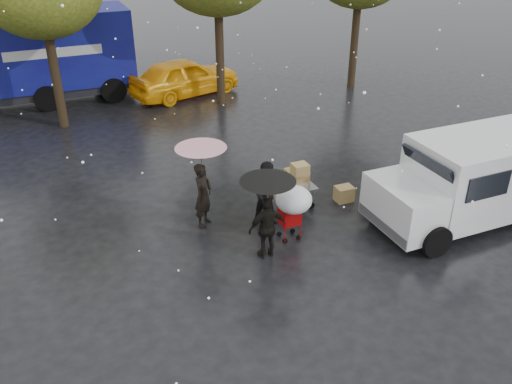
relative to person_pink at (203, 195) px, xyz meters
name	(u,v)px	position (x,y,z in m)	size (l,w,h in m)	color
ground	(268,250)	(0.99, -1.66, -0.83)	(90.00, 90.00, 0.00)	black
person_pink	(203,195)	(0.00, 0.00, 0.00)	(0.60, 0.40, 1.66)	black
person_middle	(268,194)	(1.46, -0.62, 0.02)	(0.82, 0.64, 1.69)	black
person_black	(267,228)	(0.87, -1.87, -0.07)	(0.89, 0.37, 1.51)	black
umbrella_pink	(201,154)	(0.00, 0.00, 1.11)	(1.23, 1.23, 2.09)	#4C4C4C
umbrella_black	(268,187)	(0.87, -1.87, 0.94)	(1.23, 1.23, 1.92)	#4C4C4C
vendor_cart	(289,182)	(2.32, -0.05, -0.10)	(1.52, 0.80, 1.27)	slate
shopping_cart	(293,202)	(1.66, -1.56, 0.24)	(0.84, 0.84, 1.46)	#9F0909
white_van	(474,178)	(6.20, -2.38, 0.33)	(4.91, 2.18, 2.20)	silver
blue_truck	(30,59)	(-3.20, 11.41, 0.93)	(8.30, 2.60, 3.50)	#0F0C64
box_ground_near	(344,194)	(3.83, -0.34, -0.62)	(0.46, 0.37, 0.42)	olive
box_ground_far	(369,205)	(4.17, -1.03, -0.67)	(0.39, 0.31, 0.31)	olive
yellow_taxi	(185,77)	(2.51, 9.97, -0.05)	(1.83, 4.55, 1.55)	#FFAE0D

